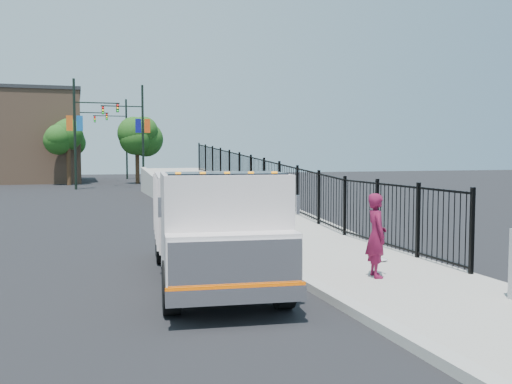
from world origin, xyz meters
name	(u,v)px	position (x,y,z in m)	size (l,w,h in m)	color
ground	(282,271)	(0.00, 0.00, 0.00)	(120.00, 120.00, 0.00)	black
sidewalk	(404,282)	(1.93, -2.00, 0.06)	(3.55, 12.00, 0.12)	#9E998E
curb	(317,288)	(0.00, -2.00, 0.08)	(0.30, 12.00, 0.16)	#ADAAA3
ramp	(212,206)	(2.12, 16.00, 0.00)	(3.95, 24.00, 1.70)	#9E998E
iron_fence	(264,193)	(3.55, 12.00, 0.90)	(0.10, 28.00, 1.80)	black
truck	(211,218)	(-1.73, -0.41, 1.34)	(2.95, 7.14, 2.38)	black
worker	(376,235)	(1.48, -1.64, 0.99)	(0.64, 0.42, 1.74)	maroon
debris	(380,259)	(2.45, -0.15, 0.16)	(0.33, 0.33, 0.08)	silver
light_pole_0	(79,129)	(-4.15, 31.35, 4.36)	(3.77, 0.22, 8.00)	black
light_pole_1	(139,131)	(0.39, 33.97, 4.36)	(3.78, 0.22, 8.00)	black
light_pole_2	(76,134)	(-4.38, 42.31, 4.36)	(3.77, 0.22, 8.00)	black
light_pole_3	(123,136)	(0.17, 46.60, 4.36)	(3.78, 0.22, 8.00)	black
tree_0	(68,137)	(-4.99, 37.30, 3.95)	(2.61, 2.61, 5.30)	#382314
tree_1	(137,138)	(0.64, 38.01, 3.95)	(2.78, 2.78, 5.39)	#382314
tree_2	(69,140)	(-5.09, 49.05, 3.97)	(3.07, 3.07, 5.53)	#382314
building	(23,138)	(-9.00, 44.00, 4.00)	(10.00, 10.00, 8.00)	#8C664C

